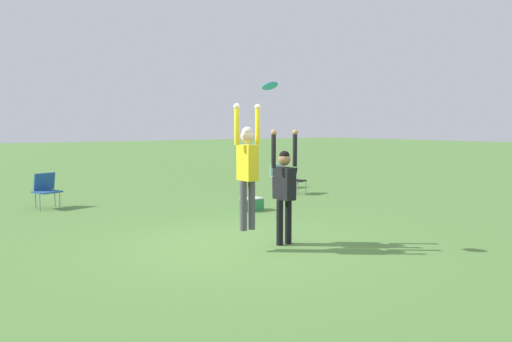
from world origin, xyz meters
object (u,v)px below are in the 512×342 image
object	(u,v)px
camping_chair_1	(46,188)
cooler_box	(252,204)
person_jumping	(247,164)
camping_chair_0	(296,178)
person_defending	(284,184)
frisbee	(270,86)
camping_chair_2	(279,174)

from	to	relation	value
camping_chair_1	cooler_box	size ratio (longest dim) A/B	1.69
person_jumping	cooler_box	bearing A→B (deg)	-34.30
person_jumping	camping_chair_0	size ratio (longest dim) A/B	2.65
person_defending	camping_chair_0	world-z (taller)	person_defending
cooler_box	person_defending	bearing A→B (deg)	-116.27
person_defending	frisbee	bearing A→B (deg)	-77.21
person_defending	camping_chair_0	xyz separation A→B (m)	(4.48, 4.94, -0.58)
person_defending	frisbee	world-z (taller)	frisbee
person_jumping	camping_chair_0	distance (m)	7.25
camping_chair_2	cooler_box	world-z (taller)	camping_chair_2
camping_chair_0	cooler_box	bearing A→B (deg)	6.76
person_defending	camping_chair_1	distance (m)	7.07
person_jumping	person_defending	bearing A→B (deg)	-90.00
camping_chair_0	camping_chair_1	bearing A→B (deg)	-37.42
person_defending	camping_chair_2	bearing A→B (deg)	144.07
person_jumping	person_defending	distance (m)	0.86
frisbee	cooler_box	bearing A→B (deg)	59.21
person_jumping	person_defending	size ratio (longest dim) A/B	1.04
camping_chair_1	camping_chair_2	world-z (taller)	camping_chair_1
camping_chair_0	camping_chair_2	xyz separation A→B (m)	(0.57, 1.51, -0.01)
frisbee	cooler_box	xyz separation A→B (m)	(1.98, 3.32, -2.59)
camping_chair_0	camping_chair_1	distance (m)	7.10
person_defending	camping_chair_1	xyz separation A→B (m)	(-2.43, 6.61, -0.55)
person_jumping	camping_chair_2	world-z (taller)	person_jumping
person_jumping	camping_chair_1	bearing A→B (deg)	16.19
camping_chair_0	cooler_box	size ratio (longest dim) A/B	1.50
frisbee	camping_chair_2	xyz separation A→B (m)	(5.42, 6.53, -2.28)
frisbee	camping_chair_0	distance (m)	7.34
person_jumping	frisbee	size ratio (longest dim) A/B	7.69
person_jumping	camping_chair_1	size ratio (longest dim) A/B	2.36
person_defending	cooler_box	distance (m)	3.73
person_defending	frisbee	xyz separation A→B (m)	(-0.37, -0.07, 1.68)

